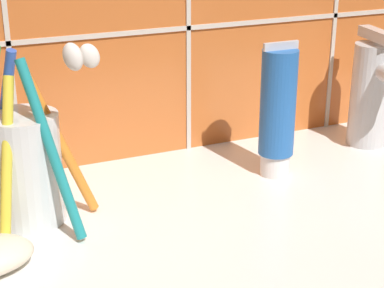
% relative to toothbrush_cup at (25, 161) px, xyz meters
% --- Properties ---
extents(sink_counter, '(0.77, 0.39, 0.02)m').
position_rel_toothbrush_cup_xyz_m(sink_counter, '(0.18, -0.08, -0.07)').
color(sink_counter, white).
rests_on(sink_counter, ground).
extents(toothbrush_cup, '(0.14, 0.14, 0.19)m').
position_rel_toothbrush_cup_xyz_m(toothbrush_cup, '(0.00, 0.00, 0.00)').
color(toothbrush_cup, silver).
rests_on(toothbrush_cup, sink_counter).
extents(toothpaste_tube, '(0.04, 0.04, 0.14)m').
position_rel_toothbrush_cup_xyz_m(toothpaste_tube, '(0.26, 0.00, 0.01)').
color(toothpaste_tube, white).
rests_on(toothpaste_tube, sink_counter).
extents(sink_faucet, '(0.05, 0.10, 0.14)m').
position_rel_toothbrush_cup_xyz_m(sink_faucet, '(0.40, 0.03, 0.01)').
color(sink_faucet, silver).
rests_on(sink_faucet, sink_counter).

